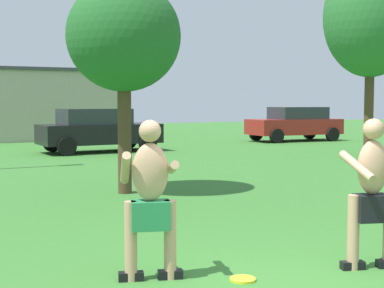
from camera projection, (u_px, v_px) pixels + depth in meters
name	position (u px, v px, depth m)	size (l,w,h in m)	color
player_near	(150.00, 196.00, 5.92)	(0.74, 0.70, 1.66)	black
player_in_black	(372.00, 190.00, 6.30)	(0.68, 0.69, 1.67)	black
frisbee	(243.00, 279.00, 5.95)	(0.27, 0.27, 0.03)	yellow
car_red_near_post	(295.00, 123.00, 26.68)	(4.38, 2.19, 1.58)	maroon
car_black_far_end	(98.00, 129.00, 20.85)	(4.38, 2.19, 1.58)	black
outbuilding_behind_lot	(32.00, 104.00, 28.08)	(8.37, 4.76, 3.39)	#B2A893
tree_left_field	(124.00, 37.00, 11.36)	(2.27, 2.27, 4.25)	#4C3823
tree_right_field	(371.00, 17.00, 19.06)	(3.13, 3.13, 6.66)	#4C3823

